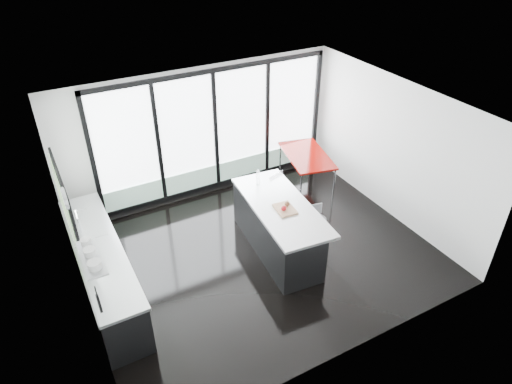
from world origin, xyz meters
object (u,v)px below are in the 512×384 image
bar_stool_far (282,203)px  red_table (306,170)px  bar_stool_near (315,235)px  island (276,227)px

bar_stool_far → red_table: red_table is taller
bar_stool_near → bar_stool_far: 1.10m
island → red_table: 2.32m
island → bar_stool_far: (0.56, 0.73, -0.10)m
island → bar_stool_far: island is taller
island → red_table: (1.70, 1.57, -0.09)m
island → bar_stool_far: bearing=52.4°
bar_stool_near → bar_stool_far: (-0.03, 1.10, 0.04)m
bar_stool_near → island: bearing=159.7°
bar_stool_near → bar_stool_far: bar_stool_far is taller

